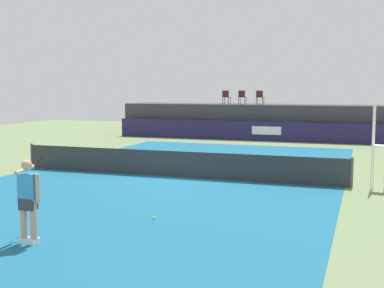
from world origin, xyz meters
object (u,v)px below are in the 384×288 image
Objects in this scene: spectator_chair_far_left at (226,96)px; tennis_ball at (154,218)px; umpire_chair at (377,140)px; net_post_near at (32,156)px; tennis_player at (28,198)px; spectator_chair_left at (242,97)px; net_post_far at (352,173)px; spectator_chair_center at (260,97)px.

tennis_ball is (3.87, -20.81, -2.66)m from spectator_chair_far_left.
net_post_near is (-13.12, -0.02, -1.09)m from umpire_chair.
net_post_near is 0.56× the size of tennis_player.
tennis_player is at bearing -129.67° from umpire_chair.
spectator_chair_left is at bearing 12.86° from spectator_chair_far_left.
net_post_far is (-0.72, -0.02, -1.09)m from umpire_chair.
net_post_near is at bearing -112.10° from spectator_chair_center.
tennis_player is (1.14, -23.66, -1.73)m from spectator_chair_left.
spectator_chair_far_left is 1.00× the size of spectator_chair_center.
net_post_far is at bearing -178.50° from umpire_chair.
net_post_far is at bearing -68.06° from spectator_chair_center.
net_post_far is 14.71× the size of tennis_ball.
spectator_chair_left is 17.34m from umpire_chair.
umpire_chair is at bearing 0.08° from net_post_near.
spectator_chair_left is at bearing 97.67° from tennis_ball.
net_post_near is 14.71× the size of tennis_ball.
spectator_chair_far_left is at bearing -167.14° from spectator_chair_left.
spectator_chair_far_left is 2.22m from spectator_chair_center.
spectator_chair_left and spectator_chair_center have the same top height.
spectator_chair_far_left is at bearing -173.67° from spectator_chair_center.
tennis_ball is at bearing -128.24° from net_post_far.
umpire_chair is 2.76× the size of net_post_far.
spectator_chair_center reaches higher than tennis_ball.
umpire_chair is 7.92m from tennis_ball.
spectator_chair_center is at bearing 89.92° from tennis_player.
net_post_near and net_post_far have the same top height.
net_post_far is (12.40, 0.00, 0.00)m from net_post_near.
spectator_chair_center is at bearing 0.45° from spectator_chair_left.
umpire_chair is 13.16m from net_post_near.
tennis_ball is at bearing 56.95° from tennis_player.
spectator_chair_far_left is 13.06× the size of tennis_ball.
tennis_ball is at bearing -79.47° from spectator_chair_far_left.
net_post_far is at bearing 51.76° from tennis_ball.
net_post_near is at bearing -104.92° from spectator_chair_far_left.
spectator_chair_center reaches higher than net_post_far.
net_post_near is 12.40m from net_post_far.
umpire_chair is 1.30m from net_post_far.
spectator_chair_left is (1.03, 0.24, 0.00)m from spectator_chair_far_left.
net_post_near is (-6.22, -15.33, -2.19)m from spectator_chair_center.
spectator_chair_left is 16.28m from net_post_near.
spectator_chair_far_left is 23.59m from tennis_player.
net_post_near reaches higher than tennis_ball.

